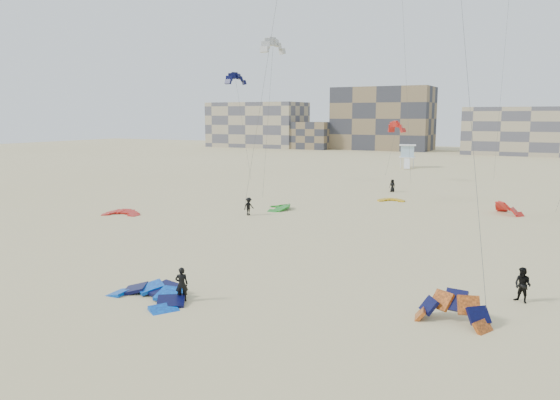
% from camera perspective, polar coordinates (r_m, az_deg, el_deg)
% --- Properties ---
extents(ground, '(320.00, 320.00, 0.00)m').
position_cam_1_polar(ground, '(30.19, -9.31, -10.14)').
color(ground, beige).
rests_on(ground, ground).
extents(kite_ground_blue, '(5.87, 6.06, 2.17)m').
position_cam_1_polar(kite_ground_blue, '(30.57, -13.56, -10.04)').
color(kite_ground_blue, '#006EF7').
rests_on(kite_ground_blue, ground).
extents(kite_ground_orange, '(3.85, 3.82, 3.50)m').
position_cam_1_polar(kite_ground_orange, '(27.75, 17.51, -12.17)').
color(kite_ground_orange, orange).
rests_on(kite_ground_orange, ground).
extents(kite_ground_red, '(4.38, 4.54, 1.28)m').
position_cam_1_polar(kite_ground_red, '(56.68, -16.23, -1.47)').
color(kite_ground_red, '#C62700').
rests_on(kite_ground_red, ground).
extents(kite_ground_green, '(5.06, 4.93, 1.88)m').
position_cam_1_polar(kite_ground_green, '(57.64, -0.26, -0.95)').
color(kite_ground_green, green).
rests_on(kite_ground_green, ground).
extents(kite_ground_red_far, '(4.89, 4.88, 3.53)m').
position_cam_1_polar(kite_ground_red_far, '(59.35, 22.75, -1.36)').
color(kite_ground_red_far, '#C62700').
rests_on(kite_ground_red_far, ground).
extents(kite_ground_yellow, '(3.52, 3.62, 0.53)m').
position_cam_1_polar(kite_ground_yellow, '(64.39, 11.52, -0.11)').
color(kite_ground_yellow, '#CA9608').
rests_on(kite_ground_yellow, ground).
extents(kitesurfer_main, '(0.81, 0.76, 1.85)m').
position_cam_1_polar(kitesurfer_main, '(29.62, -10.24, -8.66)').
color(kitesurfer_main, black).
rests_on(kitesurfer_main, ground).
extents(kitesurfer_b, '(1.14, 1.05, 1.88)m').
position_cam_1_polar(kitesurfer_b, '(31.64, 24.02, -8.13)').
color(kitesurfer_b, black).
rests_on(kitesurfer_b, ground).
extents(kitesurfer_c, '(1.03, 1.31, 1.78)m').
position_cam_1_polar(kitesurfer_c, '(54.02, -3.29, -0.67)').
color(kitesurfer_c, black).
rests_on(kitesurfer_c, ground).
extents(kitesurfer_e, '(0.87, 0.64, 1.64)m').
position_cam_1_polar(kitesurfer_e, '(72.04, 11.66, 1.48)').
color(kitesurfer_e, black).
rests_on(kitesurfer_e, ground).
extents(kite_fly_grey, '(3.80, 3.82, 16.93)m').
position_cam_1_polar(kite_fly_grey, '(59.40, -0.74, 15.66)').
color(kite_fly_grey, silver).
rests_on(kite_fly_grey, ground).
extents(kite_fly_navy, '(6.93, 6.10, 15.19)m').
position_cam_1_polar(kite_fly_navy, '(80.42, -4.65, 12.41)').
color(kite_fly_navy, '#060B3B').
rests_on(kite_fly_navy, ground).
extents(kite_fly_red, '(4.45, 4.47, 8.26)m').
position_cam_1_polar(kite_fly_red, '(82.85, 12.08, 7.37)').
color(kite_fly_red, '#C62700').
rests_on(kite_fly_red, ground).
extents(lifeguard_tower_far, '(3.72, 6.32, 4.35)m').
position_cam_1_polar(lifeguard_tower_far, '(107.20, 13.15, 4.48)').
color(lifeguard_tower_far, white).
rests_on(lifeguard_tower_far, ground).
extents(condo_west_a, '(30.00, 15.00, 14.00)m').
position_cam_1_polar(condo_west_a, '(175.98, -2.39, 7.86)').
color(condo_west_a, tan).
rests_on(condo_west_a, ground).
extents(condo_west_b, '(28.00, 14.00, 18.00)m').
position_cam_1_polar(condo_west_b, '(163.77, 10.71, 8.35)').
color(condo_west_b, '#796549').
rests_on(condo_west_b, ground).
extents(condo_mid, '(32.00, 16.00, 12.00)m').
position_cam_1_polar(condo_mid, '(153.03, 24.81, 6.56)').
color(condo_mid, tan).
rests_on(condo_mid, ground).
extents(condo_fill_left, '(12.00, 10.00, 8.00)m').
position_cam_1_polar(condo_fill_left, '(165.22, 3.35, 6.75)').
color(condo_fill_left, '#796549').
rests_on(condo_fill_left, ground).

